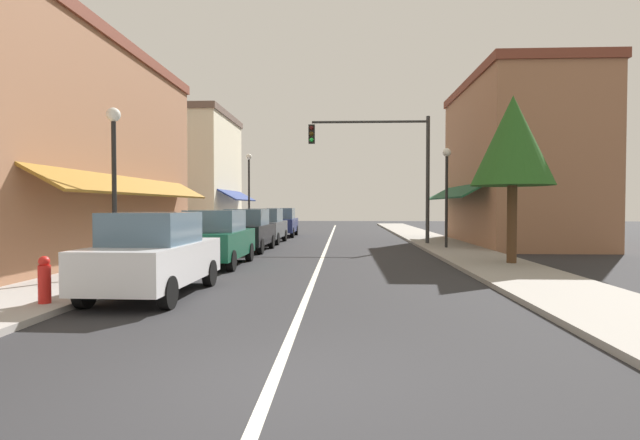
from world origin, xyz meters
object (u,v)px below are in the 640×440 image
at_px(parked_car_second_left, 216,238).
at_px(traffic_signal_mast_arm, 387,157).
at_px(parked_car_third_left, 248,230).
at_px(street_lamp_left_near, 114,163).
at_px(parked_car_nearest_left, 154,255).
at_px(fire_hydrant, 44,280).
at_px(tree_right_near, 513,142).
at_px(parked_car_far_left, 265,226).
at_px(street_lamp_right_mid, 447,181).
at_px(street_lamp_left_far, 249,182).
at_px(parked_car_distant_left, 282,222).

relative_size(parked_car_second_left, traffic_signal_mast_arm, 0.67).
distance_m(parked_car_third_left, street_lamp_left_near, 8.71).
height_order(parked_car_nearest_left, fire_hydrant, parked_car_nearest_left).
distance_m(parked_car_nearest_left, traffic_signal_mast_arm, 15.46).
xyz_separation_m(parked_car_nearest_left, tree_right_near, (9.27, 5.56, 3.03)).
bearing_deg(parked_car_far_left, parked_car_second_left, -89.07).
height_order(parked_car_second_left, tree_right_near, tree_right_near).
bearing_deg(street_lamp_right_mid, parked_car_third_left, -174.26).
height_order(traffic_signal_mast_arm, street_lamp_left_near, traffic_signal_mast_arm).
height_order(parked_car_third_left, tree_right_near, tree_right_near).
bearing_deg(street_lamp_left_far, traffic_signal_mast_arm, -36.34).
height_order(parked_car_second_left, traffic_signal_mast_arm, traffic_signal_mast_arm).
bearing_deg(parked_car_second_left, parked_car_third_left, 90.31).
distance_m(street_lamp_right_mid, street_lamp_left_far, 12.94).
relative_size(parked_car_third_left, street_lamp_left_far, 0.82).
relative_size(parked_car_nearest_left, tree_right_near, 0.77).
xyz_separation_m(parked_car_distant_left, street_lamp_left_far, (-1.82, -1.15, 2.48)).
height_order(street_lamp_left_near, street_lamp_left_far, street_lamp_left_far).
distance_m(parked_car_far_left, tree_right_near, 13.65).
bearing_deg(tree_right_near, parked_car_nearest_left, -149.05).
bearing_deg(tree_right_near, traffic_signal_mast_arm, 111.06).
relative_size(parked_car_distant_left, street_lamp_right_mid, 0.94).
relative_size(parked_car_nearest_left, parked_car_second_left, 1.00).
xyz_separation_m(parked_car_nearest_left, parked_car_third_left, (-0.02, 10.53, 0.00)).
relative_size(traffic_signal_mast_arm, street_lamp_left_near, 1.40).
bearing_deg(fire_hydrant, parked_car_distant_left, 85.74).
height_order(parked_car_distant_left, tree_right_near, tree_right_near).
bearing_deg(street_lamp_left_far, parked_car_second_left, -83.49).
xyz_separation_m(traffic_signal_mast_arm, street_lamp_left_far, (-7.74, 5.70, -0.88)).
bearing_deg(parked_car_third_left, street_lamp_right_mid, 6.94).
xyz_separation_m(parked_car_nearest_left, fire_hydrant, (-1.48, -1.47, -0.33)).
relative_size(tree_right_near, fire_hydrant, 6.14).
height_order(parked_car_second_left, street_lamp_right_mid, street_lamp_right_mid).
xyz_separation_m(parked_car_second_left, parked_car_distant_left, (0.20, 15.29, 0.00)).
bearing_deg(parked_car_second_left, street_lamp_right_mid, 35.92).
distance_m(street_lamp_right_mid, tree_right_near, 5.96).
bearing_deg(street_lamp_left_near, fire_hydrant, -83.54).
relative_size(parked_car_second_left, parked_car_third_left, 0.99).
distance_m(parked_car_far_left, street_lamp_left_near, 13.14).
height_order(parked_car_nearest_left, parked_car_distant_left, same).
height_order(parked_car_second_left, parked_car_far_left, same).
bearing_deg(parked_car_distant_left, parked_car_third_left, -91.41).
bearing_deg(tree_right_near, parked_car_far_left, 134.03).
height_order(parked_car_distant_left, street_lamp_right_mid, street_lamp_right_mid).
xyz_separation_m(parked_car_third_left, traffic_signal_mast_arm, (6.12, 3.27, 3.37)).
bearing_deg(parked_car_third_left, street_lamp_left_near, -101.70).
distance_m(parked_car_second_left, fire_hydrant, 6.99).
relative_size(parked_car_nearest_left, parked_car_third_left, 1.00).
bearing_deg(parked_car_distant_left, tree_right_near, -59.24).
bearing_deg(street_lamp_right_mid, traffic_signal_mast_arm, 133.94).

